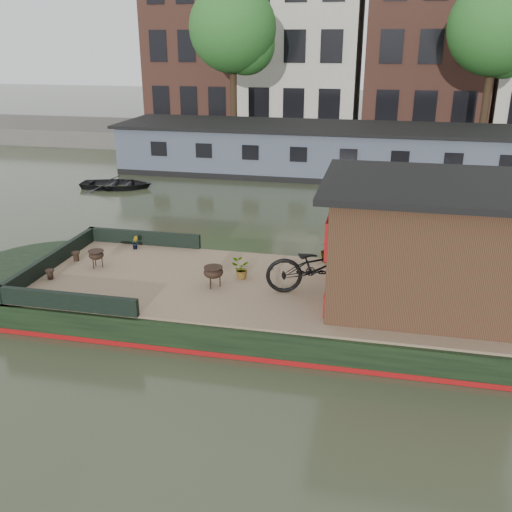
% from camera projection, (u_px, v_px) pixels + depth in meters
% --- Properties ---
extents(ground, '(120.00, 120.00, 0.00)m').
position_uv_depth(ground, '(308.00, 318.00, 12.14)').
color(ground, '#313723').
rests_on(ground, ground).
extents(houseboat_hull, '(14.01, 4.02, 0.60)m').
position_uv_depth(houseboat_hull, '(248.00, 300.00, 12.31)').
color(houseboat_hull, black).
rests_on(houseboat_hull, ground).
extents(houseboat_deck, '(11.80, 3.80, 0.05)m').
position_uv_depth(houseboat_deck, '(309.00, 291.00, 11.92)').
color(houseboat_deck, '#836951').
rests_on(houseboat_deck, houseboat_hull).
extents(bow_bulwark, '(3.00, 4.00, 0.35)m').
position_uv_depth(bow_bulwark, '(86.00, 263.00, 12.85)').
color(bow_bulwark, black).
rests_on(bow_bulwark, houseboat_deck).
extents(cabin, '(4.00, 3.50, 2.42)m').
position_uv_depth(cabin, '(424.00, 242.00, 11.03)').
color(cabin, black).
rests_on(cabin, houseboat_deck).
extents(bicycle, '(2.31, 1.22, 1.15)m').
position_uv_depth(bicycle, '(320.00, 266.00, 11.60)').
color(bicycle, black).
rests_on(bicycle, houseboat_deck).
extents(potted_plant_b, '(0.20, 0.22, 0.32)m').
position_uv_depth(potted_plant_b, '(135.00, 243.00, 14.19)').
color(potted_plant_b, brown).
rests_on(potted_plant_b, houseboat_deck).
extents(potted_plant_c, '(0.47, 0.43, 0.43)m').
position_uv_depth(potted_plant_c, '(241.00, 269.00, 12.40)').
color(potted_plant_c, '#A24C2F').
rests_on(potted_plant_c, houseboat_deck).
extents(potted_plant_d, '(0.36, 0.36, 0.60)m').
position_uv_depth(potted_plant_d, '(328.00, 250.00, 13.31)').
color(potted_plant_d, brown).
rests_on(potted_plant_d, houseboat_deck).
extents(brazier_front, '(0.46, 0.46, 0.41)m').
position_uv_depth(brazier_front, '(97.00, 259.00, 13.01)').
color(brazier_front, black).
rests_on(brazier_front, houseboat_deck).
extents(brazier_rear, '(0.53, 0.53, 0.45)m').
position_uv_depth(brazier_rear, '(214.00, 277.00, 11.97)').
color(brazier_rear, black).
rests_on(brazier_rear, houseboat_deck).
extents(bollard_port, '(0.19, 0.19, 0.22)m').
position_uv_depth(bollard_port, '(76.00, 256.00, 13.43)').
color(bollard_port, black).
rests_on(bollard_port, houseboat_deck).
extents(bollard_stbd, '(0.19, 0.19, 0.22)m').
position_uv_depth(bollard_stbd, '(50.00, 274.00, 12.40)').
color(bollard_stbd, black).
rests_on(bollard_stbd, houseboat_deck).
extents(dinghy, '(3.08, 2.39, 0.58)m').
position_uv_depth(dinghy, '(116.00, 181.00, 22.66)').
color(dinghy, black).
rests_on(dinghy, ground).
extents(far_houseboat, '(20.40, 4.40, 2.11)m').
position_uv_depth(far_houseboat, '(351.00, 153.00, 24.58)').
color(far_houseboat, '#414657').
rests_on(far_houseboat, ground).
extents(quay, '(60.00, 6.00, 0.90)m').
position_uv_depth(quay, '(358.00, 141.00, 30.70)').
color(quay, '#47443F').
rests_on(quay, ground).
extents(tree_left, '(4.40, 4.40, 7.40)m').
position_uv_depth(tree_left, '(236.00, 32.00, 28.73)').
color(tree_left, '#332316').
rests_on(tree_left, quay).
extents(tree_right, '(4.40, 4.40, 7.40)m').
position_uv_depth(tree_right, '(499.00, 32.00, 26.24)').
color(tree_right, '#332316').
rests_on(tree_right, quay).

